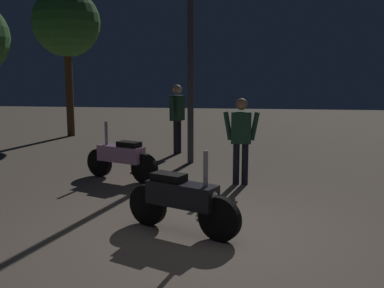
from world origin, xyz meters
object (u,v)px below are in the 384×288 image
(motorcycle_pink_parked_left, at_px, (121,157))
(person_bystander_far, at_px, (241,134))
(motorcycle_black_foreground, at_px, (182,200))
(person_rider_beside, at_px, (177,113))
(streetlamp_near, at_px, (190,9))

(motorcycle_pink_parked_left, xyz_separation_m, person_bystander_far, (2.27, -0.05, 0.50))
(motorcycle_black_foreground, bearing_deg, person_rider_beside, 124.23)
(motorcycle_black_foreground, distance_m, person_rider_beside, 5.67)
(person_rider_beside, bearing_deg, person_bystander_far, -40.37)
(motorcycle_pink_parked_left, height_order, streetlamp_near, streetlamp_near)
(person_bystander_far, bearing_deg, motorcycle_pink_parked_left, 87.44)
(person_bystander_far, height_order, streetlamp_near, streetlamp_near)
(motorcycle_black_foreground, distance_m, streetlamp_near, 5.37)
(motorcycle_black_foreground, relative_size, person_bystander_far, 0.98)
(motorcycle_black_foreground, height_order, person_bystander_far, person_bystander_far)
(motorcycle_black_foreground, relative_size, motorcycle_pink_parked_left, 0.99)
(motorcycle_black_foreground, bearing_deg, streetlamp_near, 120.53)
(person_rider_beside, bearing_deg, motorcycle_black_foreground, -59.89)
(motorcycle_pink_parked_left, distance_m, streetlamp_near, 3.64)
(motorcycle_pink_parked_left, bearing_deg, person_bystander_far, -158.61)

